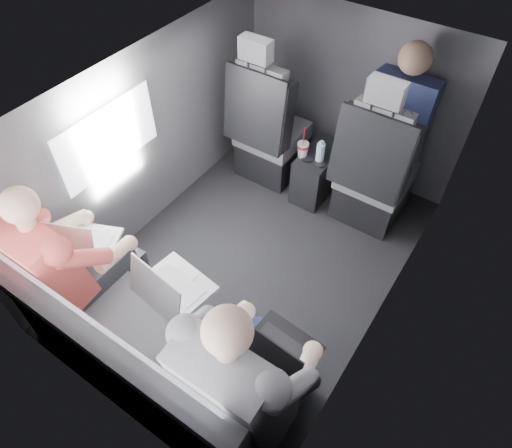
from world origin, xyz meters
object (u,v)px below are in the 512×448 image
Objects in this scene: front_seat_right at (373,178)px; laptop_white at (84,240)px; front_seat_left at (268,135)px; laptop_black at (278,349)px; rear_bench at (146,355)px; soda_cup at (303,149)px; laptop_silver at (170,286)px; passenger_rear_left at (71,260)px; center_console at (318,172)px; passenger_rear_right at (247,374)px; water_bottle at (320,152)px; passenger_front_right at (399,119)px.

front_seat_right is 3.24× the size of laptop_white.
front_seat_left is 3.60× the size of laptop_black.
front_seat_right reaches higher than rear_bench.
laptop_silver reaches higher than soda_cup.
laptop_black is at bearing 8.69° from passenger_rear_left.
center_console is 0.30× the size of rear_bench.
front_seat_right is at bearing 60.61° from passenger_rear_left.
soda_cup is 1.88m from passenger_rear_right.
passenger_rear_left is at bearing -105.22° from soda_cup.
passenger_rear_left is at bearing 179.96° from passenger_rear_right.
water_bottle is 0.20× the size of passenger_front_right.
soda_cup is 0.21× the size of passenger_rear_left.
water_bottle is at bearing 67.94° from laptop_white.
front_seat_left is at bearing 103.31° from rear_bench.
laptop_white is 0.62m from laptop_silver.
laptop_white is 1.11× the size of laptop_black.
front_seat_left is at bearing -164.04° from passenger_front_right.
passenger_rear_right reaches higher than laptop_white.
center_console is 1.98m from passenger_rear_left.
front_seat_left is 0.37m from soda_cup.
front_seat_left is at bearing 84.17° from laptop_white.
center_console is 1.99m from passenger_rear_right.
passenger_rear_right reaches higher than passenger_rear_left.
laptop_white is (-0.17, -1.67, 0.23)m from front_seat_left.
soda_cup is (0.35, -0.07, 0.07)m from front_seat_left.
rear_bench is 4.05× the size of laptop_silver.
laptop_black is at bearing 23.32° from rear_bench.
center_console is 2.69× the size of water_bottle.
water_bottle is at bearing -5.81° from front_seat_left.
passenger_rear_right reaches higher than front_seat_right.
passenger_rear_right is at bearing -85.82° from passenger_front_right.
laptop_white is (-1.07, -1.67, 0.23)m from front_seat_right.
laptop_black is at bearing 74.84° from passenger_rear_right.
laptop_silver is at bearing -103.43° from passenger_front_right.
passenger_front_right is at bearing 36.52° from water_bottle.
laptop_black reaches higher than center_console.
rear_bench is 4.10× the size of laptop_white.
laptop_white is 0.99× the size of laptop_silver.
soda_cup is 0.67× the size of laptop_silver.
laptop_silver is 0.45× the size of passenger_front_right.
passenger_rear_left reaches higher than center_console.
rear_bench is (-0.00, -1.94, 0.11)m from center_console.
passenger_rear_right is (0.15, -1.81, 0.25)m from front_seat_right.
laptop_white is (-0.66, -1.62, 0.15)m from water_bottle.
center_console is at bearing 72.91° from passenger_rear_left.
passenger_rear_right is (0.60, -1.85, 0.45)m from center_console.
front_seat_left is at bearing 174.19° from water_bottle.
passenger_rear_right is (0.60, -0.17, 0.01)m from laptop_silver.
front_seat_right is 2.64× the size of center_console.
laptop_white is 1.28m from laptop_black.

